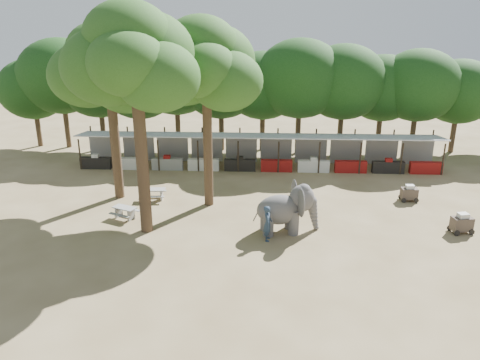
{
  "coord_description": "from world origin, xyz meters",
  "views": [
    {
      "loc": [
        0.3,
        -21.2,
        11.16
      ],
      "look_at": [
        -1.0,
        5.0,
        2.0
      ],
      "focal_mm": 35.0,
      "sensor_mm": 36.0,
      "label": 1
    }
  ],
  "objects_px": {
    "picnic_table_far": "(154,193)",
    "yard_tree_left": "(107,69)",
    "yard_tree_center": "(133,59)",
    "cart_front": "(462,223)",
    "handler": "(268,223)",
    "yard_tree_back": "(204,65)",
    "cart_back": "(409,193)",
    "elephant": "(287,208)",
    "picnic_table_near": "(125,211)"
  },
  "relations": [
    {
      "from": "yard_tree_center",
      "to": "picnic_table_near",
      "type": "relative_size",
      "value": 6.77
    },
    {
      "from": "yard_tree_left",
      "to": "picnic_table_near",
      "type": "distance_m",
      "value": 8.66
    },
    {
      "from": "picnic_table_far",
      "to": "yard_tree_left",
      "type": "bearing_deg",
      "value": 162.72
    },
    {
      "from": "yard_tree_back",
      "to": "cart_front",
      "type": "height_order",
      "value": "yard_tree_back"
    },
    {
      "from": "yard_tree_left",
      "to": "picnic_table_near",
      "type": "height_order",
      "value": "yard_tree_left"
    },
    {
      "from": "yard_tree_left",
      "to": "cart_front",
      "type": "distance_m",
      "value": 22.21
    },
    {
      "from": "picnic_table_near",
      "to": "picnic_table_far",
      "type": "height_order",
      "value": "picnic_table_far"
    },
    {
      "from": "picnic_table_near",
      "to": "yard_tree_center",
      "type": "bearing_deg",
      "value": -18.09
    },
    {
      "from": "yard_tree_back",
      "to": "yard_tree_left",
      "type": "bearing_deg",
      "value": 170.54
    },
    {
      "from": "yard_tree_left",
      "to": "cart_back",
      "type": "height_order",
      "value": "yard_tree_left"
    },
    {
      "from": "yard_tree_center",
      "to": "handler",
      "type": "xyz_separation_m",
      "value": [
        6.78,
        -1.01,
        -8.25
      ]
    },
    {
      "from": "handler",
      "to": "elephant",
      "type": "bearing_deg",
      "value": -42.43
    },
    {
      "from": "yard_tree_left",
      "to": "yard_tree_back",
      "type": "xyz_separation_m",
      "value": [
        6.0,
        -1.0,
        0.34
      ]
    },
    {
      "from": "yard_tree_back",
      "to": "cart_back",
      "type": "bearing_deg",
      "value": 4.54
    },
    {
      "from": "elephant",
      "to": "cart_back",
      "type": "relative_size",
      "value": 3.23
    },
    {
      "from": "yard_tree_left",
      "to": "picnic_table_far",
      "type": "relative_size",
      "value": 7.14
    },
    {
      "from": "yard_tree_center",
      "to": "handler",
      "type": "height_order",
      "value": "yard_tree_center"
    },
    {
      "from": "handler",
      "to": "picnic_table_far",
      "type": "bearing_deg",
      "value": 54.72
    },
    {
      "from": "yard_tree_center",
      "to": "elephant",
      "type": "height_order",
      "value": "yard_tree_center"
    },
    {
      "from": "yard_tree_back",
      "to": "handler",
      "type": "xyz_separation_m",
      "value": [
        3.78,
        -5.02,
        -7.58
      ]
    },
    {
      "from": "yard_tree_left",
      "to": "handler",
      "type": "height_order",
      "value": "yard_tree_left"
    },
    {
      "from": "yard_tree_center",
      "to": "cart_front",
      "type": "distance_m",
      "value": 19.38
    },
    {
      "from": "yard_tree_left",
      "to": "cart_front",
      "type": "relative_size",
      "value": 8.44
    },
    {
      "from": "yard_tree_center",
      "to": "cart_back",
      "type": "bearing_deg",
      "value": 17.58
    },
    {
      "from": "yard_tree_left",
      "to": "yard_tree_center",
      "type": "bearing_deg",
      "value": -59.04
    },
    {
      "from": "handler",
      "to": "picnic_table_far",
      "type": "relative_size",
      "value": 1.25
    },
    {
      "from": "yard_tree_left",
      "to": "cart_back",
      "type": "xyz_separation_m",
      "value": [
        18.86,
        0.02,
        -7.67
      ]
    },
    {
      "from": "cart_back",
      "to": "handler",
      "type": "bearing_deg",
      "value": -148.59
    },
    {
      "from": "cart_front",
      "to": "elephant",
      "type": "bearing_deg",
      "value": 170.41
    },
    {
      "from": "yard_tree_center",
      "to": "cart_back",
      "type": "height_order",
      "value": "yard_tree_center"
    },
    {
      "from": "yard_tree_back",
      "to": "cart_back",
      "type": "distance_m",
      "value": 15.18
    },
    {
      "from": "yard_tree_left",
      "to": "elephant",
      "type": "height_order",
      "value": "yard_tree_left"
    },
    {
      "from": "elephant",
      "to": "handler",
      "type": "relative_size",
      "value": 1.9
    },
    {
      "from": "yard_tree_center",
      "to": "picnic_table_far",
      "type": "bearing_deg",
      "value": 96.4
    },
    {
      "from": "cart_front",
      "to": "cart_back",
      "type": "distance_m",
      "value": 4.87
    },
    {
      "from": "picnic_table_near",
      "to": "cart_front",
      "type": "relative_size",
      "value": 1.36
    },
    {
      "from": "yard_tree_left",
      "to": "yard_tree_center",
      "type": "height_order",
      "value": "yard_tree_center"
    },
    {
      "from": "handler",
      "to": "cart_back",
      "type": "relative_size",
      "value": 1.7
    },
    {
      "from": "yard_tree_center",
      "to": "cart_front",
      "type": "height_order",
      "value": "yard_tree_center"
    },
    {
      "from": "elephant",
      "to": "cart_back",
      "type": "bearing_deg",
      "value": 20.88
    },
    {
      "from": "yard_tree_back",
      "to": "cart_front",
      "type": "distance_m",
      "value": 16.8
    },
    {
      "from": "cart_front",
      "to": "cart_back",
      "type": "relative_size",
      "value": 1.16
    },
    {
      "from": "yard_tree_back",
      "to": "elephant",
      "type": "xyz_separation_m",
      "value": [
        4.84,
        -3.91,
        -7.18
      ]
    },
    {
      "from": "yard_tree_back",
      "to": "elephant",
      "type": "height_order",
      "value": "yard_tree_back"
    },
    {
      "from": "picnic_table_far",
      "to": "yard_tree_center",
      "type": "bearing_deg",
      "value": -87.91
    },
    {
      "from": "elephant",
      "to": "cart_front",
      "type": "height_order",
      "value": "elephant"
    },
    {
      "from": "handler",
      "to": "picnic_table_near",
      "type": "height_order",
      "value": "handler"
    },
    {
      "from": "handler",
      "to": "cart_front",
      "type": "height_order",
      "value": "handler"
    },
    {
      "from": "cart_front",
      "to": "picnic_table_far",
      "type": "bearing_deg",
      "value": 155.87
    },
    {
      "from": "cart_back",
      "to": "cart_front",
      "type": "bearing_deg",
      "value": -74.43
    }
  ]
}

